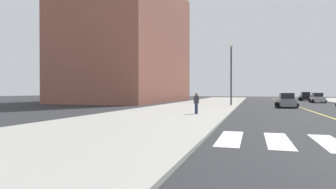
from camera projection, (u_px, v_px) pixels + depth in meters
name	position (u px, v px, depth m)	size (l,w,h in m)	color
sidewalk_kerb_west	(182.00, 110.00, 28.46)	(10.00, 120.00, 0.15)	#9E9B93
lane_divider_paint	(289.00, 104.00, 44.12)	(0.16, 80.00, 0.01)	yellow
low_rise_brick_west	(132.00, 42.00, 55.48)	(16.00, 32.00, 23.32)	#925344
car_gray_nearest	(286.00, 101.00, 33.53)	(2.46, 3.91, 1.74)	slate
car_silver_second	(317.00, 98.00, 48.25)	(2.41, 3.83, 1.70)	#B7B7BC
car_black_third	(306.00, 97.00, 59.14)	(2.61, 4.13, 1.83)	black
pedestrian_walking_west	(196.00, 102.00, 22.15)	(0.40, 0.40, 1.63)	#232847
street_lamp	(231.00, 69.00, 37.01)	(0.44, 0.44, 7.95)	#38383D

